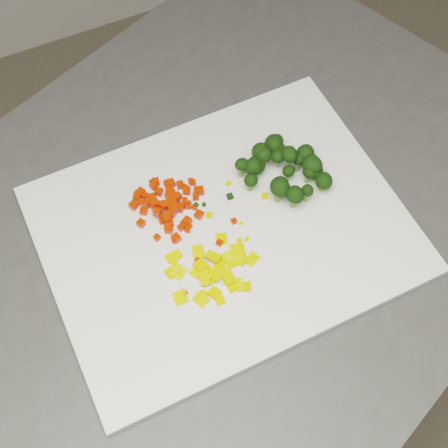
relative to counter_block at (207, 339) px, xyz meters
name	(u,v)px	position (x,y,z in m)	size (l,w,h in m)	color
counter_block	(207,339)	(0.00, 0.00, 0.00)	(1.08, 0.76, 0.90)	#3F3F3D
cutting_board	(224,230)	(0.03, -0.01, 0.46)	(0.50, 0.39, 0.01)	white
carrot_pile	(170,203)	(-0.02, 0.05, 0.48)	(0.11, 0.11, 0.03)	red
pepper_pile	(216,268)	(0.00, -0.07, 0.47)	(0.13, 0.13, 0.02)	#DDC10B
broccoli_pile	(285,165)	(0.15, 0.03, 0.49)	(0.13, 0.13, 0.06)	black
carrot_cube_0	(144,202)	(-0.05, 0.07, 0.47)	(0.01, 0.01, 0.01)	red
carrot_cube_1	(176,238)	(-0.03, 0.00, 0.47)	(0.01, 0.01, 0.01)	red
carrot_cube_2	(174,198)	(-0.01, 0.06, 0.47)	(0.01, 0.01, 0.01)	red
carrot_cube_3	(169,229)	(-0.04, 0.02, 0.47)	(0.01, 0.01, 0.01)	red
carrot_cube_4	(159,204)	(-0.04, 0.06, 0.48)	(0.01, 0.01, 0.01)	red
carrot_cube_5	(193,182)	(0.02, 0.08, 0.47)	(0.01, 0.01, 0.01)	red
carrot_cube_6	(188,205)	(0.00, 0.04, 0.47)	(0.01, 0.01, 0.01)	red
carrot_cube_7	(158,208)	(-0.04, 0.06, 0.47)	(0.01, 0.01, 0.01)	red
carrot_cube_8	(173,209)	(-0.02, 0.04, 0.48)	(0.01, 0.01, 0.01)	red
carrot_cube_9	(171,214)	(-0.03, 0.04, 0.47)	(0.01, 0.01, 0.01)	red
carrot_cube_10	(164,206)	(-0.03, 0.05, 0.48)	(0.01, 0.01, 0.01)	red
carrot_cube_11	(157,212)	(-0.04, 0.04, 0.48)	(0.01, 0.01, 0.01)	red
carrot_cube_12	(141,192)	(-0.05, 0.09, 0.47)	(0.01, 0.01, 0.01)	red
carrot_cube_13	(188,230)	(-0.01, 0.01, 0.47)	(0.01, 0.01, 0.01)	red
carrot_cube_14	(168,192)	(-0.02, 0.07, 0.48)	(0.01, 0.01, 0.01)	red
carrot_cube_15	(149,202)	(-0.05, 0.07, 0.47)	(0.01, 0.01, 0.01)	red
carrot_cube_16	(180,207)	(-0.01, 0.04, 0.47)	(0.01, 0.01, 0.01)	red
carrot_cube_17	(153,205)	(-0.04, 0.06, 0.47)	(0.01, 0.01, 0.01)	red
carrot_cube_18	(178,196)	(-0.01, 0.06, 0.48)	(0.01, 0.01, 0.01)	red
carrot_cube_19	(159,192)	(-0.03, 0.08, 0.47)	(0.01, 0.01, 0.01)	red
carrot_cube_20	(185,201)	(0.00, 0.05, 0.48)	(0.01, 0.01, 0.01)	red
carrot_cube_21	(171,208)	(-0.02, 0.04, 0.47)	(0.01, 0.01, 0.01)	red
carrot_cube_22	(189,226)	(-0.01, 0.01, 0.47)	(0.01, 0.01, 0.01)	red
carrot_cube_23	(134,205)	(-0.07, 0.07, 0.47)	(0.01, 0.01, 0.01)	red
carrot_cube_24	(156,182)	(-0.02, 0.10, 0.47)	(0.01, 0.01, 0.01)	red
carrot_cube_25	(183,225)	(-0.02, 0.02, 0.47)	(0.01, 0.01, 0.01)	red
carrot_cube_26	(137,197)	(-0.06, 0.09, 0.47)	(0.01, 0.01, 0.01)	red
carrot_cube_27	(154,186)	(-0.03, 0.09, 0.47)	(0.01, 0.01, 0.01)	red
carrot_cube_28	(167,219)	(-0.03, 0.03, 0.48)	(0.01, 0.01, 0.01)	red
carrot_cube_29	(157,237)	(-0.06, 0.01, 0.47)	(0.01, 0.01, 0.01)	red
carrot_cube_30	(181,228)	(-0.02, 0.01, 0.47)	(0.01, 0.01, 0.01)	red
carrot_cube_31	(175,205)	(-0.02, 0.05, 0.48)	(0.01, 0.01, 0.01)	red
carrot_cube_32	(169,222)	(-0.03, 0.03, 0.47)	(0.01, 0.01, 0.01)	red
carrot_cube_33	(200,191)	(0.03, 0.06, 0.47)	(0.01, 0.01, 0.01)	red
carrot_cube_34	(187,221)	(-0.01, 0.02, 0.47)	(0.01, 0.01, 0.01)	red
carrot_cube_35	(191,181)	(0.02, 0.08, 0.47)	(0.01, 0.01, 0.01)	red
carrot_cube_36	(137,194)	(-0.06, 0.09, 0.47)	(0.01, 0.01, 0.01)	red
carrot_cube_37	(196,197)	(0.02, 0.05, 0.47)	(0.01, 0.01, 0.01)	red
carrot_cube_38	(167,205)	(-0.03, 0.05, 0.48)	(0.01, 0.01, 0.01)	red
carrot_cube_39	(152,198)	(-0.04, 0.07, 0.47)	(0.01, 0.01, 0.01)	red
carrot_cube_40	(185,187)	(0.01, 0.07, 0.47)	(0.01, 0.01, 0.01)	red
carrot_cube_41	(183,224)	(-0.02, 0.02, 0.47)	(0.01, 0.01, 0.01)	red
carrot_cube_42	(174,240)	(-0.04, 0.00, 0.47)	(0.01, 0.01, 0.01)	red
carrot_cube_43	(167,183)	(-0.01, 0.09, 0.47)	(0.01, 0.01, 0.01)	red
carrot_cube_44	(199,215)	(0.01, 0.02, 0.47)	(0.01, 0.01, 0.01)	red
carrot_cube_45	(173,202)	(-0.02, 0.05, 0.48)	(0.01, 0.01, 0.01)	red
carrot_cube_46	(164,216)	(-0.04, 0.04, 0.48)	(0.01, 0.01, 0.01)	red
carrot_cube_47	(168,184)	(-0.01, 0.09, 0.47)	(0.01, 0.01, 0.01)	red
carrot_cube_48	(162,214)	(-0.04, 0.05, 0.47)	(0.01, 0.01, 0.01)	red
carrot_cube_49	(172,195)	(-0.01, 0.06, 0.48)	(0.01, 0.01, 0.01)	red
carrot_cube_50	(177,197)	(-0.01, 0.06, 0.48)	(0.01, 0.01, 0.01)	red
carrot_cube_51	(139,202)	(-0.06, 0.08, 0.47)	(0.01, 0.01, 0.01)	red
carrot_cube_52	(153,183)	(-0.03, 0.10, 0.47)	(0.01, 0.01, 0.01)	red
carrot_cube_53	(154,204)	(-0.04, 0.06, 0.48)	(0.01, 0.01, 0.01)	red
carrot_cube_54	(171,183)	(-0.01, 0.09, 0.47)	(0.01, 0.01, 0.01)	red
carrot_cube_55	(171,194)	(-0.01, 0.07, 0.48)	(0.01, 0.01, 0.01)	red
carrot_cube_56	(148,204)	(-0.05, 0.07, 0.47)	(0.01, 0.01, 0.01)	red
carrot_cube_57	(149,202)	(-0.05, 0.07, 0.47)	(0.01, 0.01, 0.01)	red
carrot_cube_58	(173,205)	(-0.02, 0.05, 0.47)	(0.01, 0.01, 0.01)	red
carrot_cube_59	(169,197)	(-0.02, 0.06, 0.48)	(0.01, 0.01, 0.01)	red
carrot_cube_60	(197,191)	(0.02, 0.06, 0.47)	(0.01, 0.01, 0.01)	red
carrot_cube_61	(155,203)	(-0.04, 0.07, 0.47)	(0.01, 0.01, 0.01)	red
carrot_cube_62	(145,196)	(-0.05, 0.08, 0.47)	(0.01, 0.01, 0.01)	red
carrot_cube_63	(180,185)	(0.01, 0.08, 0.47)	(0.01, 0.01, 0.01)	red
carrot_cube_64	(171,191)	(-0.01, 0.08, 0.47)	(0.01, 0.01, 0.01)	red
carrot_cube_65	(144,211)	(-0.06, 0.06, 0.47)	(0.01, 0.01, 0.01)	red
carrot_cube_66	(187,191)	(0.01, 0.07, 0.47)	(0.01, 0.01, 0.01)	red
carrot_cube_67	(165,216)	(-0.04, 0.03, 0.48)	(0.01, 0.01, 0.01)	red
carrot_cube_68	(168,228)	(-0.04, 0.02, 0.47)	(0.01, 0.01, 0.01)	red
carrot_cube_69	(162,221)	(-0.04, 0.03, 0.47)	(0.01, 0.01, 0.01)	red
carrot_cube_70	(141,223)	(-0.07, 0.04, 0.47)	(0.01, 0.01, 0.01)	red
carrot_cube_71	(169,190)	(-0.01, 0.08, 0.47)	(0.01, 0.01, 0.01)	red
pepper_chunk_0	(232,262)	(0.02, -0.07, 0.47)	(0.02, 0.02, 0.00)	#DDC10B
pepper_chunk_1	(174,256)	(-0.05, -0.02, 0.47)	(0.02, 0.01, 0.00)	#DDC10B
pepper_chunk_2	(201,265)	(-0.02, -0.05, 0.47)	(0.02, 0.02, 0.01)	#DDC10B
pepper_chunk_3	(202,296)	(-0.04, -0.09, 0.46)	(0.01, 0.01, 0.00)	#DDC10B
pepper_chunk_4	(237,285)	(0.01, -0.10, 0.47)	(0.01, 0.02, 0.00)	#DDC10B
pepper_chunk_5	(212,279)	(-0.01, -0.08, 0.47)	(0.02, 0.01, 0.00)	#DDC10B
pepper_chunk_6	(214,293)	(-0.02, -0.10, 0.47)	(0.01, 0.02, 0.00)	#DDC10B
pepper_chunk_7	(213,275)	(-0.01, -0.07, 0.47)	(0.02, 0.01, 0.00)	#DDC10B
pepper_chunk_8	(228,280)	(0.00, -0.09, 0.47)	(0.01, 0.01, 0.00)	#DDC10B
pepper_chunk_9	(179,272)	(-0.05, -0.05, 0.47)	(0.02, 0.02, 0.01)	#DDC10B
pepper_chunk_10	(238,250)	(0.04, -0.05, 0.47)	(0.02, 0.02, 0.01)	#DDC10B
pepper_chunk_11	(225,273)	(0.00, -0.08, 0.47)	(0.02, 0.01, 0.00)	#DDC10B
pepper_chunk_12	(237,260)	(0.03, -0.06, 0.47)	(0.01, 0.01, 0.00)	#DDC10B
pepper_chunk_13	(197,272)	(-0.03, -0.06, 0.47)	(0.02, 0.02, 0.00)	#DDC10B
pepper_chunk_14	(227,257)	(0.02, -0.05, 0.47)	(0.01, 0.01, 0.00)	#DDC10B
pepper_chunk_15	(231,285)	(0.01, -0.09, 0.47)	(0.02, 0.01, 0.01)	#DDC10B
pepper_chunk_16	(208,270)	(-0.01, -0.06, 0.47)	(0.02, 0.01, 0.00)	#DDC10B
pepper_chunk_17	(173,272)	(-0.06, -0.04, 0.47)	(0.02, 0.02, 0.00)	#DDC10B
pepper_chunk_18	(246,286)	(0.02, -0.11, 0.47)	(0.01, 0.01, 0.00)	#DDC10B
pepper_chunk_19	(219,265)	(0.00, -0.06, 0.46)	(0.02, 0.02, 0.00)	#DDC10B
pepper_chunk_20	(219,299)	(-0.02, -0.11, 0.47)	(0.02, 0.01, 0.00)	#DDC10B
pepper_chunk_21	(180,297)	(-0.06, -0.08, 0.46)	(0.02, 0.02, 0.00)	#DDC10B
pepper_chunk_22	(205,278)	(-0.02, -0.07, 0.47)	(0.02, 0.01, 0.01)	#DDC10B
pepper_chunk_23	(201,300)	(-0.04, -0.10, 0.47)	(0.02, 0.02, 0.00)	#DDC10B
pepper_chunk_24	(214,275)	(-0.01, -0.07, 0.47)	(0.02, 0.01, 0.00)	#DDC10B
pepper_chunk_25	(222,239)	(0.02, -0.03, 0.47)	(0.02, 0.02, 0.00)	#DDC10B
pepper_chunk_26	(241,260)	(0.03, -0.07, 0.47)	(0.02, 0.01, 0.00)	#DDC10B
pepper_chunk_27	(213,257)	(0.00, -0.05, 0.47)	(0.02, 0.01, 0.01)	#DDC10B
pepper_chunk_28	(228,277)	(0.01, -0.09, 0.47)	(0.02, 0.01, 0.01)	#DDC10B
pepper_chunk_29	(175,258)	(-0.05, -0.03, 0.47)	(0.02, 0.01, 0.01)	#DDC10B
pepper_chunk_30	(252,259)	(0.05, -0.07, 0.47)	(0.02, 0.01, 0.00)	#DDC10B
pepper_chunk_31	(198,252)	(-0.01, -0.03, 0.47)	(0.02, 0.02, 0.00)	#DDC10B
broccoli_floret_0	(279,190)	(0.13, 0.00, 0.48)	(0.04, 0.04, 0.04)	black
broccoli_floret_1	(250,183)	(0.10, 0.03, 0.48)	(0.03, 0.03, 0.03)	black
broccoli_floret_2	(288,174)	(0.15, 0.02, 0.48)	(0.03, 0.03, 0.03)	black
broccoli_floret_3	(279,193)	(0.13, 0.00, 0.48)	(0.03, 0.03, 0.03)	black
broccoli_floret_4	(312,166)	(0.19, 0.02, 0.48)	(0.03, 0.03, 0.03)	black
broccoli_floret_5	(313,169)	(0.19, 0.01, 0.48)	(0.03, 0.03, 0.04)	black
broccoli_floret_6	(308,175)	(0.18, 0.01, 0.48)	(0.03, 0.03, 0.03)	black
broccoli_floret_7	(273,146)	(0.16, 0.08, 0.48)	(0.04, 0.04, 0.03)	black
broccoli_floret_8	(255,167)	(0.12, 0.05, 0.48)	(0.04, 0.04, 0.03)	black
broccoli_floret_9	(311,163)	(0.19, 0.03, 0.48)	(0.02, 0.02, 0.03)	black
broccoli_floret_10	(277,159)	(0.15, 0.05, 0.49)	(0.03, 0.03, 0.03)	black
broccoli_floret_11	(313,172)	(0.19, 0.01, 0.48)	(0.04, 0.04, 0.03)	black
broccoli_floret_12	(294,198)	(0.14, -0.02, 0.48)	(0.03, 0.03, 0.04)	black
broccoli_floret_13	(263,159)	(0.13, 0.06, 0.48)	(0.03, 0.03, 0.04)	black
broccoli_floret_14	(279,152)	(0.16, 0.07, 0.48)	(0.03, 0.03, 0.03)	black
broccoli_floret_15	(278,193)	(0.12, 0.00, 0.48)	(0.03, 0.03, 0.04)	black
broccoli_floret_16	(253,170)	(0.11, 0.05, 0.48)	(0.04, 0.04, 0.04)	black
broccoli_floret_17	(304,156)	(0.19, 0.04, 0.48)	(0.04, 0.04, 0.04)	black
broccoli_floret_18	(310,168)	(0.18, 0.02, 0.48)	(0.04, 0.04, 0.04)	black
broccoli_floret_19	(288,158)	(0.16, 0.04, 0.49)	(0.03, 0.03, 0.04)	black
broccoli_floret_20	(298,164)	(0.17, 0.03, 0.48)	(0.02, 0.02, 0.03)	black
broccoli_floret_21	(241,169)	(0.09, 0.06, 0.48)	(0.03, 0.03, 0.04)	black
broccoli_floret_22	(260,155)	(0.13, 0.07, 0.48)	(0.04, 0.04, 0.04)	black
broccoli_floret_23	(323,183)	(0.19, -0.01, 0.48)	(0.03, 0.03, 0.03)	black
broccoli_floret_24	(306,194)	(0.16, -0.02, 0.48)	(0.02, 0.02, 0.03)	black
broccoli_floret_25	(276,144)	(0.16, 0.08, 0.48)	(0.03, 0.03, 0.03)	black
stray_bit_0	(209,215)	(0.02, 0.02, 0.47)	(0.01, 0.01, 0.01)	#DDC10B
stray_bit_1	(204,205)	(0.02, 0.04, 0.47)	(0.01, 0.01, 0.00)	black
stray_bit_2	(219,243)	(0.02, -0.03, 0.47)	(0.01, 0.01, 0.01)	red
stray_bit_3	(196,205)	(0.01, 0.04, 0.47)	(0.01, 0.01, 0.00)	black
stray_bit_4	(265,196)	(0.11, 0.01, 0.47)	(0.01, 0.01, 0.01)	#DDC10B
stray_bit_5	(234,221)	(0.05, -0.01, 0.47)	(0.01, 0.01, 0.01)	red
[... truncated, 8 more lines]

